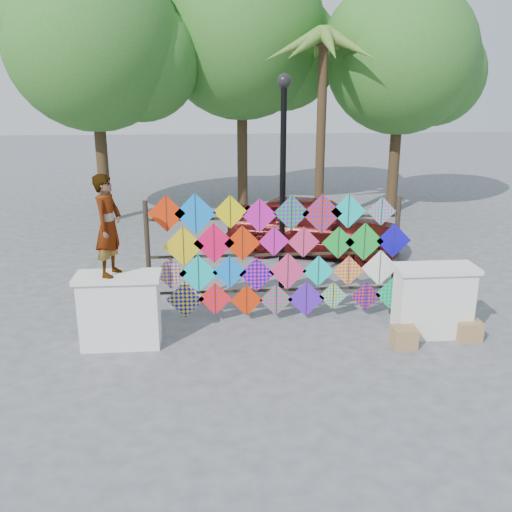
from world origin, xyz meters
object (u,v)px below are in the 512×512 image
object	(u,v)px
kite_rack	(277,256)
vendor_woman	(108,225)
sedan	(315,225)
lamppost	(283,167)

from	to	relation	value
kite_rack	vendor_woman	bearing A→B (deg)	-161.90
kite_rack	vendor_woman	world-z (taller)	vendor_woman
vendor_woman	sedan	size ratio (longest dim) A/B	0.37
vendor_woman	sedan	distance (m)	6.78
vendor_woman	kite_rack	bearing A→B (deg)	-55.74
sedan	lamppost	world-z (taller)	lamppost
lamppost	vendor_woman	bearing A→B (deg)	-144.51
kite_rack	sedan	world-z (taller)	kite_rack
sedan	kite_rack	bearing A→B (deg)	-178.25
kite_rack	lamppost	distance (m)	1.95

